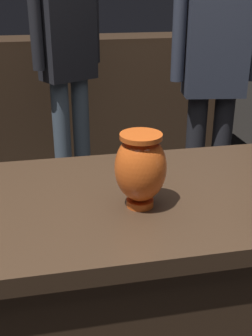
{
  "coord_description": "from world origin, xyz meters",
  "views": [
    {
      "loc": [
        -0.17,
        -1.05,
        1.36
      ],
      "look_at": [
        0.03,
        -0.03,
        0.9
      ],
      "focal_mm": 45.12,
      "sensor_mm": 36.0,
      "label": 1
    }
  ],
  "objects_px": {
    "shelf_vase_center": "(61,29)",
    "visitor_center_back": "(67,53)",
    "vase_centerpiece": "(141,168)",
    "shelf_vase_far_right": "(196,16)",
    "visitor_near_right": "(215,67)"
  },
  "relations": [
    {
      "from": "shelf_vase_center",
      "to": "visitor_center_back",
      "type": "relative_size",
      "value": 0.05
    },
    {
      "from": "shelf_vase_center",
      "to": "vase_centerpiece",
      "type": "bearing_deg",
      "value": -88.4
    },
    {
      "from": "shelf_vase_far_right",
      "to": "visitor_near_right",
      "type": "distance_m",
      "value": 1.21
    },
    {
      "from": "vase_centerpiece",
      "to": "shelf_vase_far_right",
      "type": "xyz_separation_m",
      "value": [
        0.98,
        2.3,
        0.21
      ]
    },
    {
      "from": "shelf_vase_center",
      "to": "visitor_near_right",
      "type": "relative_size",
      "value": 0.05
    },
    {
      "from": "vase_centerpiece",
      "to": "visitor_near_right",
      "type": "bearing_deg",
      "value": 59.57
    },
    {
      "from": "shelf_vase_center",
      "to": "visitor_near_right",
      "type": "bearing_deg",
      "value": -57.75
    },
    {
      "from": "visitor_near_right",
      "to": "visitor_center_back",
      "type": "distance_m",
      "value": 0.89
    },
    {
      "from": "shelf_vase_far_right",
      "to": "visitor_center_back",
      "type": "xyz_separation_m",
      "value": [
        -1.05,
        -0.67,
        -0.15
      ]
    },
    {
      "from": "visitor_near_right",
      "to": "visitor_center_back",
      "type": "bearing_deg",
      "value": -24.79
    },
    {
      "from": "vase_centerpiece",
      "to": "shelf_vase_far_right",
      "type": "relative_size",
      "value": 0.76
    },
    {
      "from": "shelf_vase_far_right",
      "to": "vase_centerpiece",
      "type": "bearing_deg",
      "value": -112.97
    },
    {
      "from": "vase_centerpiece",
      "to": "visitor_center_back",
      "type": "xyz_separation_m",
      "value": [
        -0.07,
        1.63,
        0.06
      ]
    },
    {
      "from": "vase_centerpiece",
      "to": "visitor_near_right",
      "type": "distance_m",
      "value": 1.32
    },
    {
      "from": "vase_centerpiece",
      "to": "shelf_vase_far_right",
      "type": "bearing_deg",
      "value": 67.03
    }
  ]
}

